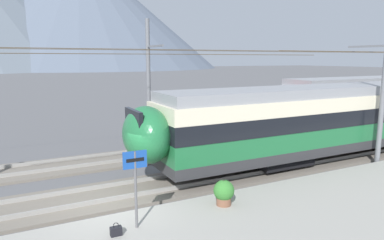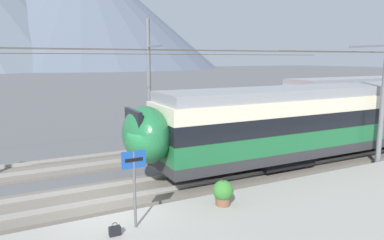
% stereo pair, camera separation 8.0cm
% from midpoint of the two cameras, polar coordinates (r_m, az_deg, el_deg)
% --- Properties ---
extents(ground_plane, '(400.00, 400.00, 0.00)m').
position_cam_midpoint_polar(ground_plane, '(12.65, -12.60, -14.64)').
color(ground_plane, '#565659').
extents(track_near, '(120.00, 3.00, 0.28)m').
position_cam_midpoint_polar(track_near, '(14.05, -14.22, -11.86)').
color(track_near, '#6B6359').
rests_on(track_near, ground).
extents(track_far, '(120.00, 3.00, 0.28)m').
position_cam_midpoint_polar(track_far, '(18.41, -17.40, -6.77)').
color(track_far, '#6B6359').
rests_on(track_far, ground).
extents(catenary_mast_mid, '(38.87, 2.29, 8.18)m').
position_cam_midpoint_polar(catenary_mast_mid, '(19.09, 28.50, 5.77)').
color(catenary_mast_mid, slate).
rests_on(catenary_mast_mid, ground).
extents(catenary_mast_far_side, '(38.87, 2.46, 7.44)m').
position_cam_midpoint_polar(catenary_mast_far_side, '(20.75, -6.72, 6.29)').
color(catenary_mast_far_side, slate).
rests_on(catenary_mast_far_side, ground).
extents(platform_sign, '(0.70, 0.08, 2.31)m').
position_cam_midpoint_polar(platform_sign, '(10.32, -9.11, -8.29)').
color(platform_sign, '#59595B').
rests_on(platform_sign, platform_slab).
extents(handbag_near_sign, '(0.32, 0.18, 0.38)m').
position_cam_midpoint_polar(handbag_near_sign, '(10.57, -12.13, -17.09)').
color(handbag_near_sign, black).
rests_on(handbag_near_sign, platform_slab).
extents(potted_plant_platform_edge, '(0.71, 0.71, 0.87)m').
position_cam_midpoint_polar(potted_plant_platform_edge, '(12.16, 5.24, -11.44)').
color(potted_plant_platform_edge, brown).
rests_on(potted_plant_platform_edge, platform_slab).
extents(mountain_central_peak, '(152.47, 152.47, 64.94)m').
position_cam_midpoint_polar(mountain_central_peak, '(217.95, -17.20, 16.65)').
color(mountain_central_peak, '#515B6B').
rests_on(mountain_central_peak, ground).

